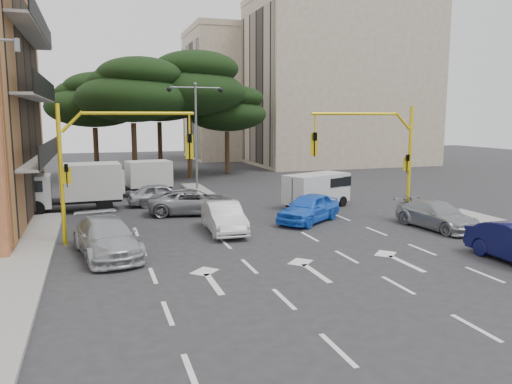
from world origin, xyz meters
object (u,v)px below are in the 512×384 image
Objects in this scene: signal_mast_left at (105,154)px; car_silver_parked at (437,215)px; car_white_hatch at (224,217)px; car_blue_compact at (309,208)px; van_white at (317,190)px; box_truck_b at (136,179)px; car_silver_wagon at (107,237)px; car_silver_cross_b at (161,194)px; box_truck_a at (72,188)px; signal_mast_right at (381,148)px; car_silver_cross_a at (194,202)px; street_lamp_center at (196,117)px.

signal_mast_left is 15.96m from car_silver_parked.
car_blue_compact is at bearing 13.08° from car_white_hatch.
box_truck_b is (-10.02, 7.98, 0.16)m from van_white.
car_silver_wagon is 1.04× the size of box_truck_b.
car_silver_cross_b is 0.88× the size of car_silver_parked.
box_truck_b reaches higher than car_blue_compact.
car_white_hatch is at bearing -169.25° from car_silver_cross_b.
box_truck_a is (-1.71, 8.01, -2.50)m from signal_mast_left.
signal_mast_right is 14.28m from car_silver_wagon.
box_truck_a is at bearing 142.22° from car_silver_parked.
car_silver_cross_a is (-8.80, 5.01, -3.18)m from signal_mast_right.
box_truck_a is at bearing 89.36° from car_silver_wagon.
car_silver_cross_a is 0.90× the size of box_truck_a.
van_white reaches higher than car_silver_wagon.
signal_mast_left reaches higher than box_truck_a.
car_silver_cross_a is at bearing -164.16° from car_blue_compact.
signal_mast_left is 13.55m from van_white.
car_blue_compact is at bearing -154.18° from box_truck_b.
car_silver_parked is 20.10m from box_truck_b.
box_truck_a reaches higher than box_truck_b.
car_blue_compact reaches higher than car_white_hatch.
box_truck_a is at bearing 132.73° from box_truck_b.
box_truck_b is at bearing 106.14° from car_white_hatch.
street_lamp_center is 11.55m from van_white.
car_silver_cross_a is at bearing -102.53° from street_lamp_center.
street_lamp_center reaches higher than car_blue_compact.
signal_mast_left is at bearing -121.36° from car_blue_compact.
car_silver_cross_a is (-0.50, 4.86, -0.02)m from car_white_hatch.
box_truck_b reaches higher than car_silver_cross_b.
box_truck_b is at bearing 71.56° from car_silver_wagon.
car_silver_parked is (15.45, -2.34, -3.21)m from signal_mast_left.
car_silver_cross_a reaches higher than car_silver_cross_b.
car_silver_wagon is at bearing 173.37° from car_silver_parked.
street_lamp_center is 1.78× the size of car_white_hatch.
car_white_hatch is at bearing 15.42° from car_silver_wagon.
signal_mast_right is 15.65m from street_lamp_center.
car_silver_cross_a is 3.62m from car_silver_cross_b.
street_lamp_center is at bearing -57.61° from box_truck_a.
van_white is (2.23, 3.86, 0.29)m from car_blue_compact.
box_truck_a is (-17.17, 10.35, 0.71)m from car_silver_parked.
signal_mast_left reaches higher than car_silver_parked.
signal_mast_right is 1.38× the size of car_white_hatch.
street_lamp_center is at bearing 115.91° from signal_mast_right.
car_silver_cross_a is 1.09× the size of car_silver_parked.
car_silver_wagon is at bearing -112.93° from street_lamp_center.
signal_mast_right reaches higher than car_blue_compact.
box_truck_b is at bearing 131.35° from signal_mast_right.
box_truck_b is at bearing -42.49° from box_truck_a.
car_silver_wagon is 14.40m from van_white.
car_white_hatch is at bearing -116.84° from car_blue_compact.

